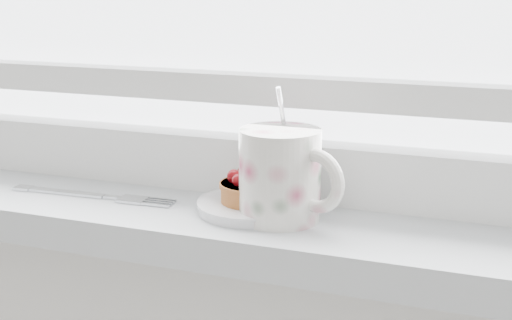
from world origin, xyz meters
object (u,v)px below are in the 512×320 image
at_px(saucer, 251,206).
at_px(floral_mug, 282,173).
at_px(raspberry_tart, 251,188).
at_px(fork, 91,195).

height_order(saucer, floral_mug, floral_mug).
relative_size(saucer, floral_mug, 0.85).
bearing_deg(raspberry_tart, fork, -175.40).
bearing_deg(raspberry_tart, floral_mug, -17.91).
bearing_deg(floral_mug, fork, -179.33).
height_order(saucer, raspberry_tart, raspberry_tart).
distance_m(saucer, floral_mug, 0.06).
relative_size(floral_mug, fork, 0.67).
bearing_deg(saucer, floral_mug, -17.91).
relative_size(raspberry_tart, fork, 0.33).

